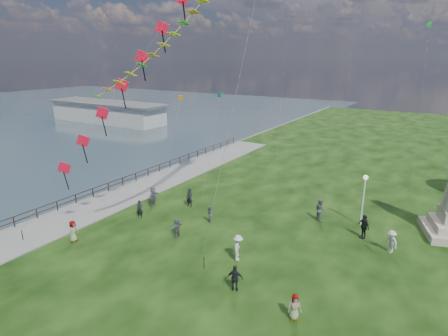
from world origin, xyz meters
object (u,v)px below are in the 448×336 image
Objects in this scene: person_6 at (190,198)px; person_7 at (320,210)px; person_3 at (235,278)px; person_10 at (73,231)px; lamppost at (364,189)px; person_0 at (140,209)px; person_4 at (295,307)px; person_1 at (209,215)px; person_5 at (153,196)px; person_11 at (177,228)px; person_2 at (238,248)px; pier_pavilion at (107,112)px; person_8 at (391,242)px; person_9 at (364,226)px.

person_6 is 0.96× the size of person_7.
person_3 is 13.61m from person_10.
person_3 is at bearing -101.80° from person_10.
person_6 is (-14.56, -4.26, -2.26)m from lamppost.
person_0 reaches higher than person_4.
person_4 is at bearing -43.68° from person_0.
lamppost reaches higher than person_7.
person_10 reaches higher than person_0.
lamppost is 2.59× the size of person_10.
person_5 is at bearing -124.82° from person_1.
person_2 is at bearing 87.77° from person_11.
pier_pavilion is at bearing -123.59° from person_11.
person_8 is (2.82, -3.59, -2.31)m from lamppost.
lamppost is at bearing -56.23° from person_2.
lamppost is 2.35× the size of person_5.
person_7 is at bearing -164.77° from person_8.
person_8 is at bearing -145.32° from person_3.
pier_pavilion is at bearing 142.14° from person_6.
person_10 is (-13.58, -0.99, 0.01)m from person_3.
person_0 is 0.84× the size of person_7.
person_6 is 1.20× the size of person_11.
person_10 is (-18.66, -12.10, -0.13)m from person_9.
person_10 is at bearing 80.51° from person_7.
person_8 is 1.13× the size of person_11.
person_7 is 20.07m from person_10.
person_1 is at bearing 25.78° from person_2.
person_7 reaches higher than person_8.
pier_pavilion is 19.81× the size of person_11.
person_0 is 1.06× the size of person_4.
person_2 reaches higher than person_0.
lamppost is 2.63× the size of person_3.
person_3 is (55.43, -39.99, -1.01)m from pier_pavilion.
person_0 is at bearing -153.18° from lamppost.
person_7 reaches higher than person_4.
person_6 reaches higher than person_1.
person_5 is (-17.20, 8.17, 0.18)m from person_4.
person_11 is at bearing -37.02° from pier_pavilion.
person_5 is at bearing 43.32° from person_2.
person_4 is 12.14m from person_11.
person_11 is (5.01, -1.17, -0.04)m from person_0.
person_10 is at bearing 163.77° from person_5.
person_6 is at bearing -149.48° from person_11.
person_1 is at bearing -3.44° from person_0.
person_2 is 11.06m from person_8.
person_5 is 0.96× the size of person_9.
person_11 is at bearing -68.67° from person_10.
person_11 is (-11.80, -9.67, -2.41)m from lamppost.
person_9 is at bearing -163.21° from person_7.
person_7 is at bearing 68.42° from person_4.
person_9 reaches higher than person_2.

